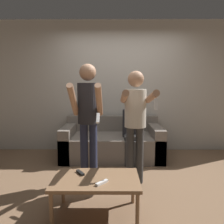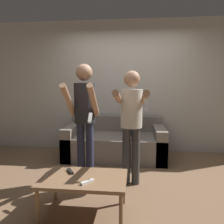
{
  "view_description": "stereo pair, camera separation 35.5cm",
  "coord_description": "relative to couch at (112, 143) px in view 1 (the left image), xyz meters",
  "views": [
    {
      "loc": [
        -0.16,
        -3.04,
        1.4
      ],
      "look_at": [
        -0.18,
        0.48,
        0.95
      ],
      "focal_mm": 35.0,
      "sensor_mm": 36.0,
      "label": 1
    },
    {
      "loc": [
        0.19,
        -3.02,
        1.4
      ],
      "look_at": [
        -0.18,
        0.48,
        0.95
      ],
      "focal_mm": 35.0,
      "sensor_mm": 36.0,
      "label": 2
    }
  ],
  "objects": [
    {
      "name": "wall_back",
      "position": [
        0.18,
        0.51,
        1.08
      ],
      "size": [
        6.4,
        0.06,
        2.7
      ],
      "color": "#B7B2A8",
      "rests_on": "ground_plane"
    },
    {
      "name": "remote_far",
      "position": [
        -0.35,
        -1.79,
        0.15
      ],
      "size": [
        0.11,
        0.15,
        0.02
      ],
      "color": "black",
      "rests_on": "coffee_table"
    },
    {
      "name": "person_standing_left",
      "position": [
        -0.32,
        -1.13,
        0.76
      ],
      "size": [
        0.41,
        0.63,
        1.67
      ],
      "color": "#282D47",
      "rests_on": "ground_plane"
    },
    {
      "name": "couch",
      "position": [
        0.0,
        0.0,
        0.0
      ],
      "size": [
        1.86,
        0.95,
        0.75
      ],
      "color": "slate",
      "rests_on": "ground_plane"
    },
    {
      "name": "ground_plane",
      "position": [
        0.18,
        -1.06,
        -0.27
      ],
      "size": [
        14.0,
        14.0,
        0.0
      ],
      "primitive_type": "plane",
      "color": "brown"
    },
    {
      "name": "remote_near",
      "position": [
        -0.09,
        -2.03,
        0.15
      ],
      "size": [
        0.13,
        0.14,
        0.02
      ],
      "color": "white",
      "rests_on": "coffee_table"
    },
    {
      "name": "person_standing_right",
      "position": [
        0.33,
        -1.14,
        0.71
      ],
      "size": [
        0.42,
        0.76,
        1.58
      ],
      "color": "#383838",
      "rests_on": "ground_plane"
    },
    {
      "name": "coffee_table",
      "position": [
        -0.16,
        -1.9,
        0.1
      ],
      "size": [
        0.91,
        0.57,
        0.41
      ],
      "color": "#846042",
      "rests_on": "ground_plane"
    },
    {
      "name": "person_seated",
      "position": [
        0.33,
        -0.24,
        0.39
      ],
      "size": [
        0.28,
        0.51,
        1.19
      ],
      "color": "#383838",
      "rests_on": "ground_plane"
    }
  ]
}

